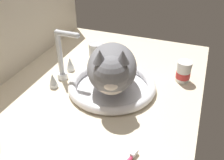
# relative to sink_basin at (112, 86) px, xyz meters

# --- Properties ---
(countertop) EXTENTS (1.11, 0.73, 0.03)m
(countertop) POSITION_rel_sink_basin_xyz_m (-0.05, 0.04, -0.03)
(countertop) COLOR beige
(countertop) RESTS_ON ground
(backsplash_wall) EXTENTS (1.11, 0.02, 0.36)m
(backsplash_wall) POSITION_rel_sink_basin_xyz_m (-0.05, 0.42, 0.13)
(backsplash_wall) COLOR beige
(backsplash_wall) RESTS_ON ground
(sink_basin) EXTENTS (0.33, 0.33, 0.03)m
(sink_basin) POSITION_rel_sink_basin_xyz_m (0.00, 0.00, 0.00)
(sink_basin) COLOR white
(sink_basin) RESTS_ON countertop
(faucet) EXTENTS (0.17, 0.11, 0.21)m
(faucet) POSITION_rel_sink_basin_xyz_m (0.00, 0.20, 0.07)
(faucet) COLOR silver
(faucet) RESTS_ON countertop
(cat) EXTENTS (0.39, 0.26, 0.19)m
(cat) POSITION_rel_sink_basin_xyz_m (-0.02, -0.01, 0.09)
(cat) COLOR slate
(cat) RESTS_ON sink_basin
(metal_jar) EXTENTS (0.07, 0.07, 0.06)m
(metal_jar) POSITION_rel_sink_basin_xyz_m (0.23, 0.17, 0.02)
(metal_jar) COLOR #B2B5BA
(metal_jar) RESTS_ON countertop
(pill_bottle) EXTENTS (0.06, 0.06, 0.08)m
(pill_bottle) POSITION_rel_sink_basin_xyz_m (0.15, -0.24, 0.02)
(pill_bottle) COLOR white
(pill_bottle) RESTS_ON countertop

